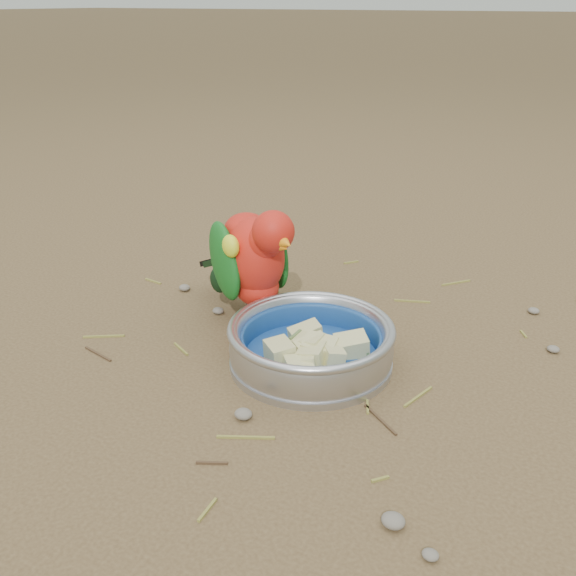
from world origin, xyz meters
The scene contains 6 objects.
ground centered at (0.00, 0.00, 0.00)m, with size 60.00×60.00×0.00m, color brown.
food_bowl centered at (-0.04, -0.05, 0.01)m, with size 0.23×0.23×0.02m, color #B2B2BA.
bowl_wall centered at (-0.04, -0.05, 0.04)m, with size 0.23×0.23×0.04m, color #B2B2BA, non-canonical shape.
fruit_wedges centered at (-0.04, -0.05, 0.03)m, with size 0.14×0.14×0.03m, color #CEC884, non-canonical shape.
lory_parrot centered at (-0.17, 0.02, 0.10)m, with size 0.11×0.23×0.19m, color red, non-canonical shape.
ground_debris centered at (0.02, 0.07, 0.00)m, with size 0.90×0.80×0.01m, color olive, non-canonical shape.
Camera 1 is at (0.31, -0.73, 0.46)m, focal length 40.00 mm.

